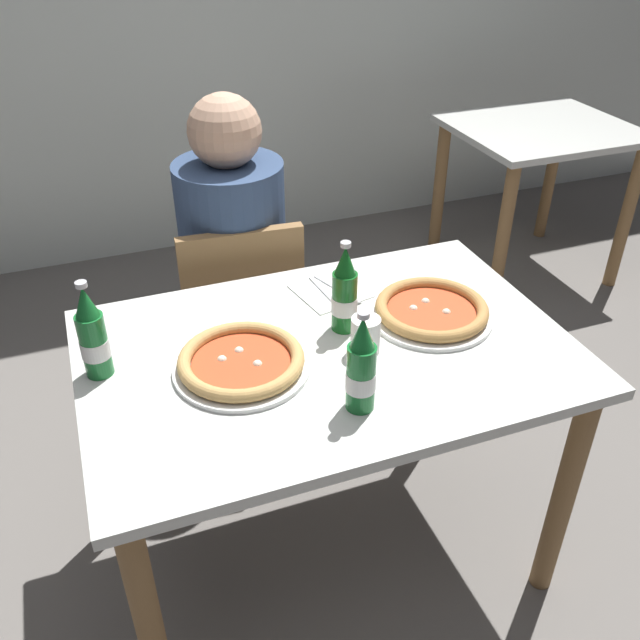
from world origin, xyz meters
name	(u,v)px	position (x,y,z in m)	size (l,w,h in m)	color
ground_plane	(326,544)	(0.00, 0.00, 0.00)	(8.00, 8.00, 0.00)	slate
dining_table_main	(327,383)	(0.00, 0.00, 0.64)	(1.20, 0.80, 0.75)	silver
chair_behind_table	(241,317)	(-0.07, 0.61, 0.48)	(0.43, 0.43, 0.85)	olive
diner_seated	(236,283)	(-0.07, 0.66, 0.58)	(0.34, 0.34, 1.21)	#2D3342
dining_table_background	(537,159)	(1.55, 1.27, 0.59)	(0.80, 0.70, 0.75)	silver
pizza_margherita_near	(431,311)	(0.31, 0.03, 0.77)	(0.32, 0.32, 0.04)	white
pizza_marinara_far	(241,362)	(-0.22, -0.01, 0.77)	(0.33, 0.33, 0.04)	white
beer_bottle_left	(345,293)	(0.07, 0.06, 0.85)	(0.07, 0.07, 0.25)	#14591E
beer_bottle_center	(361,369)	(-0.01, -0.23, 0.85)	(0.07, 0.07, 0.25)	#196B2D
beer_bottle_right	(93,337)	(-0.54, 0.09, 0.85)	(0.07, 0.07, 0.25)	#196B2D
napkin_with_cutlery	(331,291)	(0.10, 0.24, 0.75)	(0.21, 0.21, 0.01)	white
paper_cup	(365,335)	(0.08, -0.05, 0.80)	(0.07, 0.07, 0.10)	white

